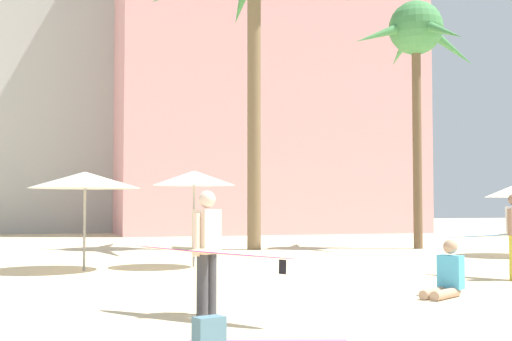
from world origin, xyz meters
TOP-DOWN VIEW (x-y plane):
  - hotel_pink at (8.29, 32.24)m, footprint 16.12×9.50m
  - palm_tree_far_left at (9.15, 16.60)m, footprint 5.15×5.24m
  - cafe_umbrella_2 at (-2.27, 11.87)m, footprint 2.58×2.58m
  - cafe_umbrella_3 at (0.31, 11.93)m, footprint 2.02×2.02m
  - backpack at (-1.56, 2.17)m, footprint 0.34×0.31m
  - person_mid_right at (3.24, 5.50)m, footprint 0.96×0.79m
  - person_far_right at (5.95, 7.42)m, footprint 1.82×2.47m
  - person_mid_left at (-0.99, 4.66)m, footprint 2.04×2.32m

SIDE VIEW (x-z plane):
  - backpack at x=-1.56m, z-range -0.01..0.41m
  - person_mid_right at x=3.24m, z-range -0.14..0.80m
  - person_mid_left at x=-0.99m, z-range 0.07..1.79m
  - person_far_right at x=5.95m, z-range 0.06..1.81m
  - cafe_umbrella_2 at x=-2.27m, z-range 0.94..3.23m
  - cafe_umbrella_3 at x=0.31m, z-range 0.99..3.33m
  - palm_tree_far_left at x=9.15m, z-range 2.97..11.58m
  - hotel_pink at x=8.29m, z-range 0.00..18.25m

